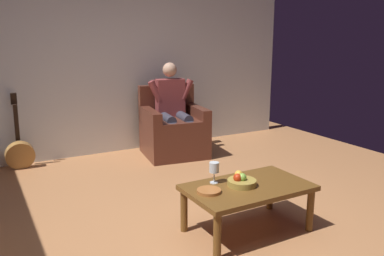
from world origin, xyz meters
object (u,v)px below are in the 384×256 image
Objects in this scene: armchair at (173,131)px; decorative_dish at (209,191)px; wine_glass_near at (214,169)px; person_seated at (173,106)px; guitar at (20,152)px; coffee_table at (248,192)px; fruit_bowl at (241,181)px.

decorative_dish is at bearing 78.59° from armchair.
wine_glass_near is (0.66, 2.11, 0.20)m from armchair.
armchair is at bearing -90.00° from person_seated.
guitar is (1.91, -0.37, -0.46)m from person_seated.
coffee_table is at bearing 139.18° from wine_glass_near.
coffee_table is at bearing 118.94° from guitar.
decorative_dish is at bearing -4.07° from coffee_table.
fruit_bowl is at bearing 85.80° from armchair.
wine_glass_near is (0.66, 2.10, -0.14)m from person_seated.
person_seated is at bearing 169.18° from guitar.
person_seated reaches higher than armchair.
fruit_bowl is at bearing -179.48° from decorative_dish.
person_seated is 2.32m from fruit_bowl.
armchair and guitar have the same top height.
guitar is at bearing -2.47° from armchair.
coffee_table is at bearing 175.93° from decorative_dish.
guitar is (1.47, -2.65, -0.14)m from coffee_table.
wine_glass_near is 0.94× the size of decorative_dish.
guitar is 3.92× the size of fruit_bowl.
armchair is at bearing -109.57° from decorative_dish.
person_seated is at bearing -109.60° from decorative_dish.
coffee_table is 0.37m from decorative_dish.
decorative_dish is (0.80, 2.26, -0.25)m from person_seated.
guitar is at bearing -61.06° from coffee_table.
wine_glass_near is at bearing 80.75° from person_seated.
coffee_table is 1.10× the size of guitar.
person_seated reaches higher than decorative_dish.
wine_glass_near is at bearing -40.82° from coffee_table.
guitar reaches higher than decorative_dish.
fruit_bowl reaches higher than coffee_table.
wine_glass_near reaches higher than decorative_dish.
coffee_table is 3.03m from guitar.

